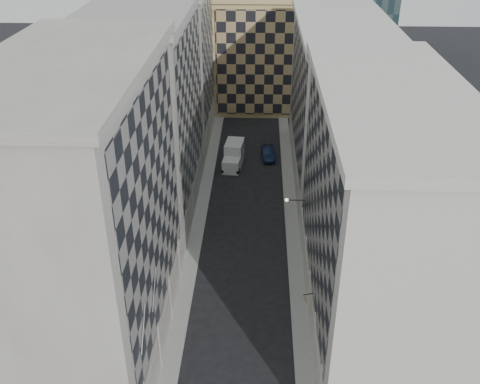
# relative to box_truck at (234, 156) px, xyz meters

# --- Properties ---
(sidewalk_west) EXTENTS (1.50, 100.00, 0.15)m
(sidewalk_west) POSITION_rel_box_truck_xyz_m (-3.22, -13.77, -1.28)
(sidewalk_west) COLOR gray
(sidewalk_west) RESTS_ON ground
(sidewalk_east) EXTENTS (1.50, 100.00, 0.15)m
(sidewalk_east) POSITION_rel_box_truck_xyz_m (7.28, -13.77, -1.28)
(sidewalk_east) COLOR gray
(sidewalk_east) RESTS_ON ground
(bldg_left_a) EXTENTS (10.80, 22.80, 23.70)m
(bldg_left_a) POSITION_rel_box_truck_xyz_m (-8.85, -32.77, 10.47)
(bldg_left_a) COLOR gray
(bldg_left_a) RESTS_ON ground
(bldg_left_b) EXTENTS (10.80, 22.80, 22.70)m
(bldg_left_b) POSITION_rel_box_truck_xyz_m (-8.85, -10.77, 9.97)
(bldg_left_b) COLOR #9A968F
(bldg_left_b) RESTS_ON ground
(bldg_left_c) EXTENTS (10.80, 22.80, 21.70)m
(bldg_left_c) POSITION_rel_box_truck_xyz_m (-8.85, 11.23, 9.47)
(bldg_left_c) COLOR gray
(bldg_left_c) RESTS_ON ground
(bldg_right_a) EXTENTS (10.80, 26.80, 20.70)m
(bldg_right_a) POSITION_rel_box_truck_xyz_m (12.91, -28.77, 8.97)
(bldg_right_a) COLOR beige
(bldg_right_a) RESTS_ON ground
(bldg_right_b) EXTENTS (10.80, 28.80, 19.70)m
(bldg_right_b) POSITION_rel_box_truck_xyz_m (12.92, -1.77, 8.49)
(bldg_right_b) COLOR beige
(bldg_right_b) RESTS_ON ground
(tan_block) EXTENTS (16.80, 14.80, 18.80)m
(tan_block) POSITION_rel_box_truck_xyz_m (4.03, 24.13, 8.08)
(tan_block) COLOR tan
(tan_block) RESTS_ON ground
(flagpoles_left) EXTENTS (0.10, 6.33, 2.33)m
(flagpoles_left) POSITION_rel_box_truck_xyz_m (-3.87, -37.77, 6.64)
(flagpoles_left) COLOR gray
(flagpoles_left) RESTS_ON ground
(bracket_lamp) EXTENTS (1.98, 0.36, 0.36)m
(bracket_lamp) POSITION_rel_box_truck_xyz_m (6.41, -19.77, 4.84)
(bracket_lamp) COLOR black
(bracket_lamp) RESTS_ON ground
(box_truck) EXTENTS (2.89, 5.88, 3.11)m
(box_truck) POSITION_rel_box_truck_xyz_m (0.00, 0.00, 0.00)
(box_truck) COLOR silver
(box_truck) RESTS_ON ground
(dark_car) EXTENTS (1.97, 4.76, 1.53)m
(dark_car) POSITION_rel_box_truck_xyz_m (4.69, 2.34, -0.59)
(dark_car) COLOR #0E1A35
(dark_car) RESTS_ON ground
(shop_sign) EXTENTS (0.83, 0.73, 0.83)m
(shop_sign) POSITION_rel_box_truck_xyz_m (7.45, -31.44, 2.48)
(shop_sign) COLOR black
(shop_sign) RESTS_ON ground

